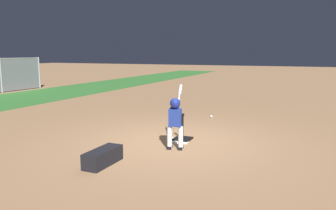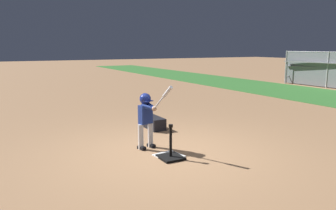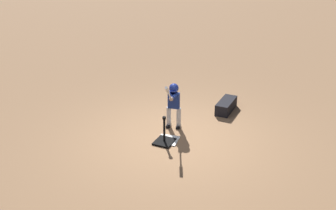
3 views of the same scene
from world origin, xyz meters
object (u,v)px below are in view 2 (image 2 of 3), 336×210
Objects in this scene: batter_child at (147,114)px; equipment_bag at (152,122)px; batting_tee at (171,154)px; bleachers_far_left at (324,73)px.

batter_child is 1.52× the size of equipment_bag.
bleachers_far_left reaches higher than batting_tee.
batting_tee is at bearing -63.84° from bleachers_far_left.
batter_child is (-0.72, -0.12, 0.60)m from batting_tee.
batting_tee is 2.25m from equipment_bag.
bleachers_far_left is at bearing 113.20° from batter_child.
bleachers_far_left is 4.02× the size of equipment_bag.
batting_tee is at bearing 9.50° from batter_child.
batting_tee is 13.79m from bleachers_far_left.
equipment_bag is at bearing 150.24° from batter_child.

